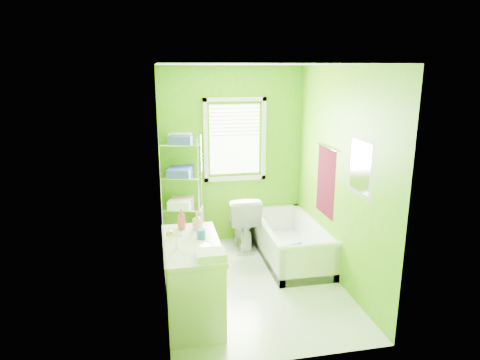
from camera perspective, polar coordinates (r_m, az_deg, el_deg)
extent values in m
plane|color=silver|center=(5.41, 1.71, -13.60)|extent=(2.90, 2.90, 0.00)
cube|color=#4B9207|center=(6.30, -1.16, 3.18)|extent=(2.10, 0.04, 2.60)
cube|color=#4B9207|center=(3.59, 7.10, -6.03)|extent=(2.10, 0.04, 2.60)
cube|color=#4B9207|center=(4.80, -10.47, -0.80)|extent=(0.04, 2.90, 2.60)
cube|color=#4B9207|center=(5.25, 13.05, 0.42)|extent=(0.04, 2.90, 2.60)
cube|color=white|center=(4.75, 1.96, 15.15)|extent=(2.10, 2.90, 0.04)
cube|color=white|center=(6.26, -0.70, 5.42)|extent=(0.74, 0.01, 1.01)
cube|color=white|center=(6.36, -0.65, 0.23)|extent=(0.92, 0.05, 0.06)
cube|color=white|center=(6.17, -0.68, 10.71)|extent=(0.92, 0.05, 0.06)
cube|color=white|center=(6.18, -4.61, 5.24)|extent=(0.06, 0.05, 1.22)
cube|color=white|center=(6.33, 3.18, 5.51)|extent=(0.06, 0.05, 1.22)
cube|color=white|center=(6.19, -0.66, 8.03)|extent=(0.72, 0.02, 0.50)
cube|color=white|center=(3.95, -9.80, -8.82)|extent=(0.02, 0.80, 2.00)
sphere|color=gold|center=(4.26, -9.42, -7.04)|extent=(0.07, 0.07, 0.07)
cube|color=#450815|center=(5.60, 11.37, -0.20)|extent=(0.02, 0.58, 0.90)
cylinder|color=silver|center=(5.49, 11.47, 4.33)|extent=(0.02, 0.62, 0.02)
cube|color=#CC5972|center=(4.71, 15.81, 1.72)|extent=(0.02, 0.54, 0.64)
cube|color=white|center=(4.71, 15.72, 1.72)|extent=(0.01, 0.44, 0.54)
cube|color=white|center=(6.09, 6.58, -9.71)|extent=(0.77, 1.64, 0.11)
cube|color=white|center=(5.92, 3.42, -8.35)|extent=(0.08, 1.64, 0.49)
cube|color=white|center=(6.12, 9.74, -7.74)|extent=(0.08, 1.64, 0.49)
cube|color=white|center=(5.34, 9.24, -11.21)|extent=(0.77, 0.08, 0.49)
cube|color=white|center=(6.71, 4.59, -5.53)|extent=(0.77, 0.08, 0.49)
cylinder|color=white|center=(5.24, 9.35, -8.79)|extent=(0.77, 0.08, 0.08)
cylinder|color=#1257B0|center=(5.69, 7.91, -10.67)|extent=(0.30, 0.30, 0.05)
cylinder|color=yellow|center=(5.67, 7.93, -10.23)|extent=(0.28, 0.28, 0.04)
cube|color=#1257B0|center=(5.74, 7.28, -9.37)|extent=(0.21, 0.09, 0.19)
imported|color=white|center=(6.26, 0.35, -5.45)|extent=(0.49, 0.81, 0.81)
cube|color=white|center=(4.62, -6.32, -13.36)|extent=(0.54, 1.09, 0.79)
cube|color=white|center=(4.44, -6.48, -8.56)|extent=(0.57, 1.12, 0.05)
ellipsoid|color=white|center=(4.31, -6.03, -9.37)|extent=(0.38, 0.49, 0.13)
cylinder|color=silver|center=(4.26, -8.48, -8.29)|extent=(0.03, 0.03, 0.16)
cylinder|color=silver|center=(4.23, -8.52, -7.42)|extent=(0.12, 0.02, 0.02)
imported|color=#DF416A|center=(4.75, -7.83, -5.18)|extent=(0.11, 0.11, 0.23)
imported|color=pink|center=(4.73, -5.69, -5.49)|extent=(0.12, 0.12, 0.19)
cylinder|color=blue|center=(4.49, -5.22, -7.21)|extent=(0.09, 0.09, 0.10)
cube|color=white|center=(4.05, -3.87, -9.93)|extent=(0.28, 0.22, 0.07)
cylinder|color=silver|center=(6.05, -10.49, -2.20)|extent=(0.02, 0.02, 1.65)
cylinder|color=silver|center=(6.35, -9.88, -1.36)|extent=(0.02, 0.02, 1.65)
cylinder|color=silver|center=(5.96, -5.51, -2.28)|extent=(0.02, 0.02, 1.65)
cylinder|color=silver|center=(6.26, -5.14, -1.42)|extent=(0.02, 0.02, 1.65)
cube|color=silver|center=(6.37, -7.56, -7.60)|extent=(0.61, 0.46, 0.02)
cube|color=silver|center=(6.21, -7.70, -3.63)|extent=(0.61, 0.46, 0.02)
cube|color=silver|center=(6.08, -7.85, 0.53)|extent=(0.61, 0.46, 0.02)
cube|color=silver|center=(5.99, -8.01, 4.85)|extent=(0.61, 0.46, 0.02)
cube|color=#323FB5|center=(5.87, -7.99, 5.31)|extent=(0.35, 0.27, 0.11)
cube|color=white|center=(6.10, -7.95, 5.66)|extent=(0.35, 0.27, 0.11)
cube|color=#323FB5|center=(5.97, -8.19, 0.90)|extent=(0.35, 0.27, 0.11)
cube|color=#323FB5|center=(6.19, -7.77, 1.40)|extent=(0.35, 0.27, 0.11)
cube|color=white|center=(6.12, -8.10, -3.29)|extent=(0.35, 0.27, 0.11)
cube|color=#F8A9BD|center=(6.32, -7.61, -2.68)|extent=(0.35, 0.27, 0.11)
cube|color=#F8A9BD|center=(6.26, -5.13, -5.94)|extent=(0.09, 0.29, 0.52)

